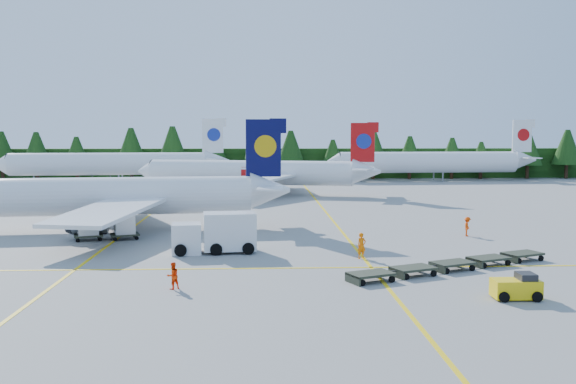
{
  "coord_description": "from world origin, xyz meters",
  "views": [
    {
      "loc": [
        -1.48,
        -48.8,
        9.15
      ],
      "look_at": [
        1.08,
        12.45,
        3.5
      ],
      "focal_mm": 40.0,
      "sensor_mm": 36.0,
      "label": 1
    }
  ],
  "objects_px": {
    "airstairs": "(101,217)",
    "service_truck": "(214,233)",
    "airliner_navy": "(81,197)",
    "airliner_red": "(246,173)",
    "baggage_tug": "(517,287)"
  },
  "relations": [
    {
      "from": "airstairs",
      "to": "service_truck",
      "type": "distance_m",
      "value": 19.57
    },
    {
      "from": "airstairs",
      "to": "baggage_tug",
      "type": "xyz_separation_m",
      "value": [
        30.05,
        -29.69,
        -0.17
      ]
    },
    {
      "from": "airliner_red",
      "to": "airstairs",
      "type": "bearing_deg",
      "value": -99.04
    },
    {
      "from": "airliner_navy",
      "to": "airstairs",
      "type": "distance_m",
      "value": 4.31
    },
    {
      "from": "airstairs",
      "to": "service_truck",
      "type": "height_order",
      "value": "airstairs"
    },
    {
      "from": "service_truck",
      "to": "airliner_navy",
      "type": "bearing_deg",
      "value": 132.38
    },
    {
      "from": "airliner_red",
      "to": "airstairs",
      "type": "xyz_separation_m",
      "value": [
        -13.69,
        -32.14,
        -2.35
      ]
    },
    {
      "from": "airliner_navy",
      "to": "airstairs",
      "type": "bearing_deg",
      "value": 69.39
    },
    {
      "from": "airliner_navy",
      "to": "airliner_red",
      "type": "xyz_separation_m",
      "value": [
        14.59,
        35.66,
        0.04
      ]
    },
    {
      "from": "airliner_red",
      "to": "airliner_navy",
      "type": "bearing_deg",
      "value": -98.22
    },
    {
      "from": "airliner_navy",
      "to": "airliner_red",
      "type": "bearing_deg",
      "value": 61.49
    },
    {
      "from": "airliner_navy",
      "to": "airliner_red",
      "type": "relative_size",
      "value": 1.0
    },
    {
      "from": "airliner_red",
      "to": "service_truck",
      "type": "xyz_separation_m",
      "value": [
        -1.35,
        -47.31,
        -1.67
      ]
    },
    {
      "from": "airliner_red",
      "to": "baggage_tug",
      "type": "height_order",
      "value": "airliner_red"
    },
    {
      "from": "airliner_red",
      "to": "airstairs",
      "type": "distance_m",
      "value": 35.01
    }
  ]
}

